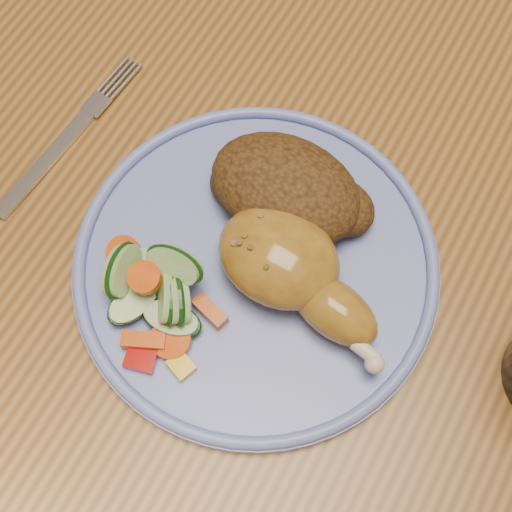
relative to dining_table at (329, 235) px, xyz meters
The scene contains 8 objects.
ground 0.67m from the dining_table, ahead, with size 4.00×4.00×0.00m, color brown.
dining_table is the anchor object (origin of this frame).
plate 0.13m from the dining_table, 106.59° to the right, with size 0.29×0.29×0.01m, color #6776C4.
plate_rim 0.14m from the dining_table, 106.59° to the right, with size 0.29×0.29×0.01m, color #6776C4.
chicken_leg 0.15m from the dining_table, 87.94° to the right, with size 0.16×0.09×0.05m.
rice_pilaf 0.12m from the dining_table, 132.87° to the right, with size 0.13×0.09×0.05m.
vegetable_pile 0.21m from the dining_table, 116.93° to the right, with size 0.11×0.10×0.05m.
fork 0.25m from the dining_table, 162.77° to the right, with size 0.03×0.16×0.00m.
Camera 1 is at (0.07, -0.27, 1.28)m, focal length 50.00 mm.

